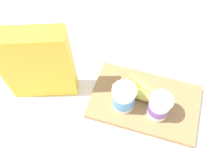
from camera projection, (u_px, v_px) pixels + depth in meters
ground_plane at (145, 104)px, 0.82m from camera, size 2.40×2.40×0.00m
cutting_board at (146, 102)px, 0.81m from camera, size 0.34×0.21×0.02m
cereal_box at (38, 66)px, 0.73m from camera, size 0.21×0.12×0.28m
yogurt_cup_front at (160, 107)px, 0.74m from camera, size 0.07×0.07×0.09m
yogurt_cup_back at (125, 98)px, 0.76m from camera, size 0.07×0.07×0.10m
banana_bunch at (144, 92)px, 0.80m from camera, size 0.19×0.10×0.04m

